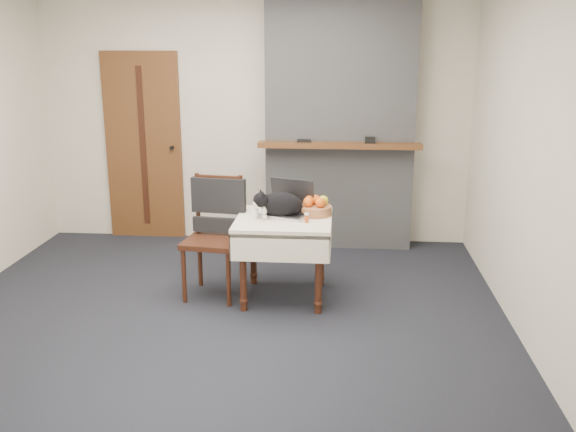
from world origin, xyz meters
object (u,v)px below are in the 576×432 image
object	(u,v)px
cream_jar	(254,213)
fruit_basket	(315,207)
cat	(281,205)
pill_bottle	(307,218)
laptop	(288,206)
chair	(216,219)
side_table	(284,231)
door	(144,147)

from	to	relation	value
cream_jar	fruit_basket	size ratio (longest dim) A/B	0.27
cat	pill_bottle	bearing A→B (deg)	-55.32
laptop	chair	world-z (taller)	chair
fruit_basket	chair	world-z (taller)	chair
laptop	pill_bottle	size ratio (longest dim) A/B	6.24
side_table	pill_bottle	world-z (taller)	pill_bottle
door	chair	bearing A→B (deg)	-55.19
door	side_table	size ratio (longest dim) A/B	2.56
laptop	fruit_basket	world-z (taller)	laptop
cream_jar	pill_bottle	bearing A→B (deg)	-13.77
cat	pill_bottle	xyz separation A→B (m)	(0.22, -0.15, -0.06)
fruit_basket	chair	size ratio (longest dim) A/B	0.27
cat	chair	size ratio (longest dim) A/B	0.50
side_table	cream_jar	bearing A→B (deg)	-175.88
cream_jar	chair	distance (m)	0.37
side_table	laptop	xyz separation A→B (m)	(0.02, 0.12, 0.18)
door	fruit_basket	bearing A→B (deg)	-38.68
cat	fruit_basket	world-z (taller)	cat
laptop	chair	xyz separation A→B (m)	(-0.61, -0.02, -0.12)
cat	laptop	bearing A→B (deg)	42.60
door	cream_jar	bearing A→B (deg)	-49.53
fruit_basket	chair	bearing A→B (deg)	-178.64
side_table	fruit_basket	xyz separation A→B (m)	(0.25, 0.12, 0.18)
fruit_basket	cream_jar	bearing A→B (deg)	-164.85
side_table	cream_jar	size ratio (longest dim) A/B	10.34
side_table	fruit_basket	distance (m)	0.33
pill_bottle	fruit_basket	distance (m)	0.25
cream_jar	chair	size ratio (longest dim) A/B	0.07
cream_jar	laptop	bearing A→B (deg)	26.68
pill_bottle	door	bearing A→B (deg)	136.33
door	cream_jar	world-z (taller)	door
door	pill_bottle	world-z (taller)	door
side_table	chair	size ratio (longest dim) A/B	0.77
laptop	cat	size ratio (longest dim) A/B	0.94
door	pill_bottle	size ratio (longest dim) A/B	26.03
door	fruit_basket	distance (m)	2.46
side_table	cat	world-z (taller)	cat
door	pill_bottle	xyz separation A→B (m)	(1.86, -1.77, -0.26)
cream_jar	fruit_basket	bearing A→B (deg)	15.15
pill_bottle	chair	world-z (taller)	chair
door	chair	distance (m)	1.92
laptop	fruit_basket	size ratio (longest dim) A/B	1.72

